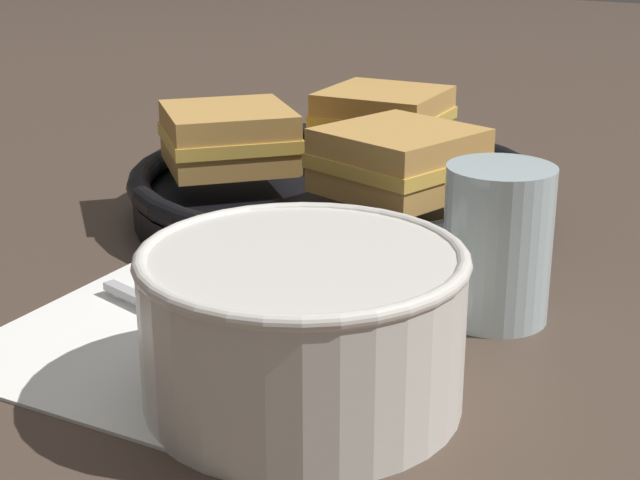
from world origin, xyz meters
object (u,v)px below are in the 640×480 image
(soup_bowl, at_px, (302,318))
(skillet, at_px, (337,190))
(sandwich_near_right, at_px, (383,117))
(sandwich_far_left, at_px, (228,137))
(drinking_glass, at_px, (497,244))
(sandwich_near_left, at_px, (399,160))
(spoon, at_px, (212,332))

(soup_bowl, xyz_separation_m, skillet, (-0.15, 0.27, -0.02))
(sandwich_near_right, distance_m, sandwich_far_left, 0.15)
(skillet, distance_m, drinking_glass, 0.22)
(skillet, distance_m, sandwich_near_left, 0.10)
(soup_bowl, distance_m, sandwich_near_left, 0.24)
(soup_bowl, distance_m, skillet, 0.31)
(spoon, bearing_deg, sandwich_far_left, 136.79)
(soup_bowl, height_order, drinking_glass, drinking_glass)
(spoon, xyz_separation_m, sandwich_near_right, (-0.07, 0.33, 0.06))
(soup_bowl, bearing_deg, sandwich_near_left, 107.15)
(soup_bowl, bearing_deg, sandwich_far_left, 134.46)
(spoon, relative_size, sandwich_near_right, 1.36)
(spoon, xyz_separation_m, drinking_glass, (0.12, 0.12, 0.04))
(sandwich_near_right, height_order, drinking_glass, drinking_glass)
(soup_bowl, height_order, sandwich_far_left, sandwich_far_left)
(skillet, height_order, drinking_glass, drinking_glass)
(skillet, bearing_deg, sandwich_near_left, -27.27)
(sandwich_far_left, bearing_deg, sandwich_near_right, 63.59)
(sandwich_near_left, distance_m, sandwich_far_left, 0.15)
(spoon, distance_m, sandwich_near_left, 0.21)
(skillet, xyz_separation_m, drinking_glass, (0.19, -0.12, 0.03))
(soup_bowl, height_order, sandwich_near_left, sandwich_near_left)
(sandwich_near_right, bearing_deg, sandwich_far_left, -116.41)
(soup_bowl, xyz_separation_m, drinking_glass, (0.04, 0.15, 0.00))
(sandwich_far_left, bearing_deg, sandwich_near_left, 3.59)
(sandwich_near_left, distance_m, sandwich_near_right, 0.15)
(soup_bowl, relative_size, drinking_glass, 1.72)
(soup_bowl, xyz_separation_m, spoon, (-0.08, 0.03, -0.04))
(skillet, height_order, sandwich_far_left, sandwich_far_left)
(skillet, bearing_deg, spoon, -74.45)
(soup_bowl, distance_m, drinking_glass, 0.15)
(spoon, distance_m, skillet, 0.25)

